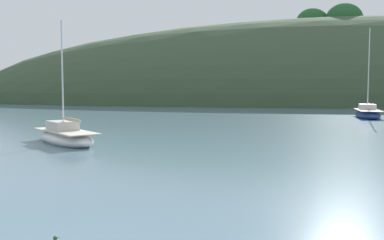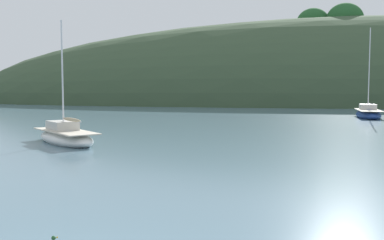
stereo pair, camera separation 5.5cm
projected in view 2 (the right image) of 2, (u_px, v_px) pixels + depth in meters
name	position (u px, v px, depth m)	size (l,w,h in m)	color
far_shoreline_hill	(373.00, 103.00, 77.96)	(150.00, 36.00, 33.83)	#384C33
sailboat_orange_cutter	(368.00, 114.00, 44.76)	(2.97, 6.82, 9.21)	navy
sailboat_blue_center	(65.00, 137.00, 25.16)	(5.57, 5.64, 7.10)	white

